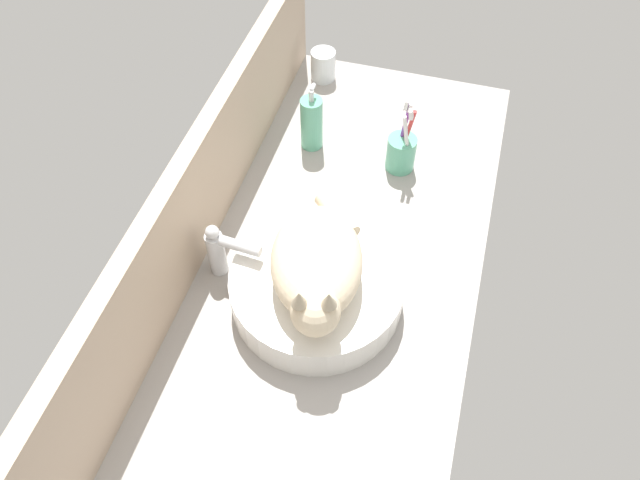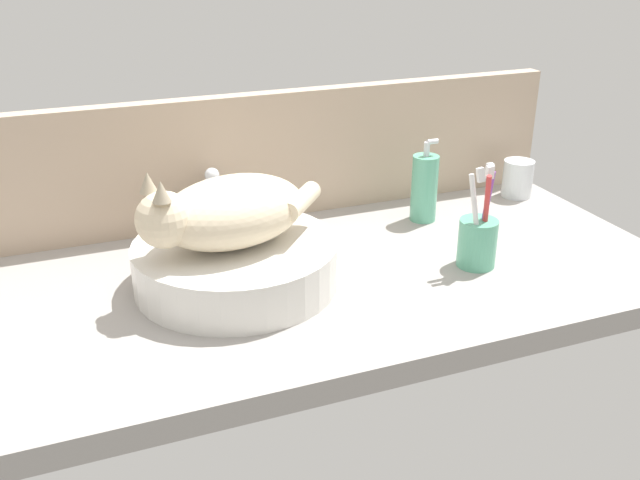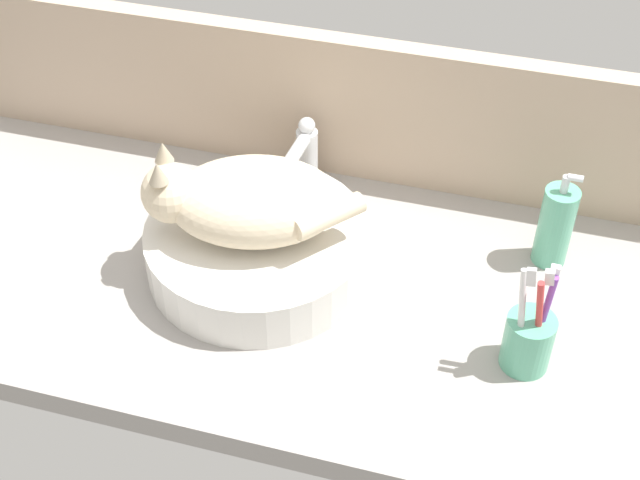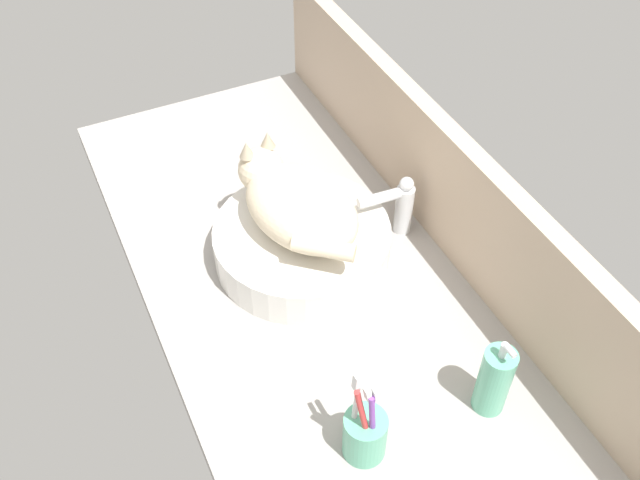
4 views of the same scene
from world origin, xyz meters
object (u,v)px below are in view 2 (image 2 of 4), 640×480
object	(u,v)px
cat	(226,212)
soap_dispenser	(424,188)
faucet	(215,202)
toothbrush_cup	(478,240)
water_glass	(517,180)
sink_basin	(236,264)

from	to	relation	value
cat	soap_dispenser	size ratio (longest dim) A/B	1.90
cat	soap_dispenser	bearing A→B (deg)	17.77
cat	faucet	distance (cm)	21.78
faucet	soap_dispenser	world-z (taller)	soap_dispenser
toothbrush_cup	water_glass	bearing A→B (deg)	44.13
sink_basin	toothbrush_cup	bearing A→B (deg)	-11.50
sink_basin	soap_dispenser	xyz separation A→B (cm)	(42.77, 13.68, 3.05)
cat	water_glass	bearing A→B (deg)	14.91
sink_basin	toothbrush_cup	world-z (taller)	toothbrush_cup
cat	toothbrush_cup	distance (cm)	44.12
sink_basin	soap_dispenser	distance (cm)	45.01
soap_dispenser	water_glass	bearing A→B (deg)	9.87
faucet	soap_dispenser	bearing A→B (deg)	-9.07
faucet	toothbrush_cup	world-z (taller)	toothbrush_cup
sink_basin	cat	size ratio (longest dim) A/B	1.06
faucet	toothbrush_cup	size ratio (longest dim) A/B	0.73
toothbrush_cup	sink_basin	bearing A→B (deg)	168.50
water_glass	soap_dispenser	bearing A→B (deg)	-170.13
toothbrush_cup	water_glass	world-z (taller)	toothbrush_cup
cat	water_glass	xyz separation A→B (cm)	(69.96, 18.62, -9.78)
sink_basin	water_glass	size ratio (longest dim) A/B	4.18
cat	soap_dispenser	world-z (taller)	cat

